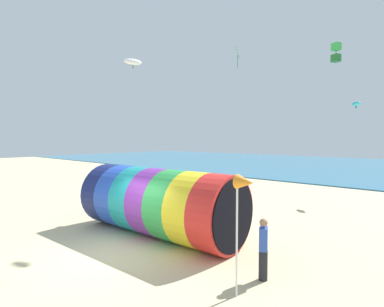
{
  "coord_description": "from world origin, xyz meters",
  "views": [
    {
      "loc": [
        8.48,
        -5.54,
        3.84
      ],
      "look_at": [
        -0.41,
        4.31,
        3.19
      ],
      "focal_mm": 28.0,
      "sensor_mm": 36.0,
      "label": 1
    }
  ],
  "objects_px": {
    "kite_handler": "(263,249)",
    "kite_green_diamond": "(238,53)",
    "beach_flag": "(244,189)",
    "giant_inflatable_tube": "(159,202)",
    "kite_white_parafoil": "(133,62)",
    "kite_green_box": "(336,52)",
    "kite_cyan_parafoil": "(356,104)"
  },
  "relations": [
    {
      "from": "kite_handler",
      "to": "kite_green_diamond",
      "type": "height_order",
      "value": "kite_green_diamond"
    },
    {
      "from": "kite_handler",
      "to": "beach_flag",
      "type": "xyz_separation_m",
      "value": [
        0.13,
        -1.19,
        1.8
      ]
    },
    {
      "from": "giant_inflatable_tube",
      "to": "beach_flag",
      "type": "relative_size",
      "value": 2.37
    },
    {
      "from": "kite_handler",
      "to": "kite_white_parafoil",
      "type": "bearing_deg",
      "value": 158.18
    },
    {
      "from": "kite_green_box",
      "to": "kite_white_parafoil",
      "type": "relative_size",
      "value": 0.87
    },
    {
      "from": "kite_white_parafoil",
      "to": "beach_flag",
      "type": "height_order",
      "value": "kite_white_parafoil"
    },
    {
      "from": "kite_white_parafoil",
      "to": "kite_cyan_parafoil",
      "type": "bearing_deg",
      "value": 39.12
    },
    {
      "from": "beach_flag",
      "to": "kite_handler",
      "type": "bearing_deg",
      "value": 96.08
    },
    {
      "from": "kite_green_box",
      "to": "beach_flag",
      "type": "bearing_deg",
      "value": -82.02
    },
    {
      "from": "kite_green_diamond",
      "to": "giant_inflatable_tube",
      "type": "bearing_deg",
      "value": -75.94
    },
    {
      "from": "kite_handler",
      "to": "kite_green_box",
      "type": "bearing_deg",
      "value": 98.18
    },
    {
      "from": "kite_white_parafoil",
      "to": "kite_green_diamond",
      "type": "bearing_deg",
      "value": 42.72
    },
    {
      "from": "kite_green_diamond",
      "to": "kite_handler",
      "type": "bearing_deg",
      "value": -53.0
    },
    {
      "from": "kite_handler",
      "to": "kite_green_diamond",
      "type": "distance_m",
      "value": 14.72
    },
    {
      "from": "giant_inflatable_tube",
      "to": "kite_green_box",
      "type": "relative_size",
      "value": 6.22
    },
    {
      "from": "kite_handler",
      "to": "beach_flag",
      "type": "distance_m",
      "value": 2.16
    },
    {
      "from": "giant_inflatable_tube",
      "to": "kite_cyan_parafoil",
      "type": "distance_m",
      "value": 14.59
    },
    {
      "from": "beach_flag",
      "to": "kite_green_box",
      "type": "bearing_deg",
      "value": 97.98
    },
    {
      "from": "kite_handler",
      "to": "kite_green_box",
      "type": "xyz_separation_m",
      "value": [
        -1.61,
        11.23,
        7.92
      ]
    },
    {
      "from": "kite_green_diamond",
      "to": "beach_flag",
      "type": "relative_size",
      "value": 0.45
    },
    {
      "from": "kite_cyan_parafoil",
      "to": "kite_green_box",
      "type": "distance_m",
      "value": 3.85
    },
    {
      "from": "kite_handler",
      "to": "beach_flag",
      "type": "height_order",
      "value": "beach_flag"
    },
    {
      "from": "kite_handler",
      "to": "kite_cyan_parafoil",
      "type": "distance_m",
      "value": 14.89
    },
    {
      "from": "kite_green_diamond",
      "to": "kite_green_box",
      "type": "xyz_separation_m",
      "value": [
        5.58,
        1.68,
        -0.66
      ]
    },
    {
      "from": "giant_inflatable_tube",
      "to": "kite_white_parafoil",
      "type": "height_order",
      "value": "kite_white_parafoil"
    },
    {
      "from": "kite_handler",
      "to": "kite_white_parafoil",
      "type": "height_order",
      "value": "kite_white_parafoil"
    },
    {
      "from": "giant_inflatable_tube",
      "to": "kite_white_parafoil",
      "type": "relative_size",
      "value": 5.38
    },
    {
      "from": "kite_green_diamond",
      "to": "kite_white_parafoil",
      "type": "bearing_deg",
      "value": -137.28
    },
    {
      "from": "kite_green_diamond",
      "to": "kite_cyan_parafoil",
      "type": "relative_size",
      "value": 1.56
    },
    {
      "from": "kite_green_box",
      "to": "kite_white_parafoil",
      "type": "bearing_deg",
      "value": -149.18
    },
    {
      "from": "kite_cyan_parafoil",
      "to": "beach_flag",
      "type": "distance_m",
      "value": 15.53
    },
    {
      "from": "kite_white_parafoil",
      "to": "beach_flag",
      "type": "bearing_deg",
      "value": -26.23
    }
  ]
}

